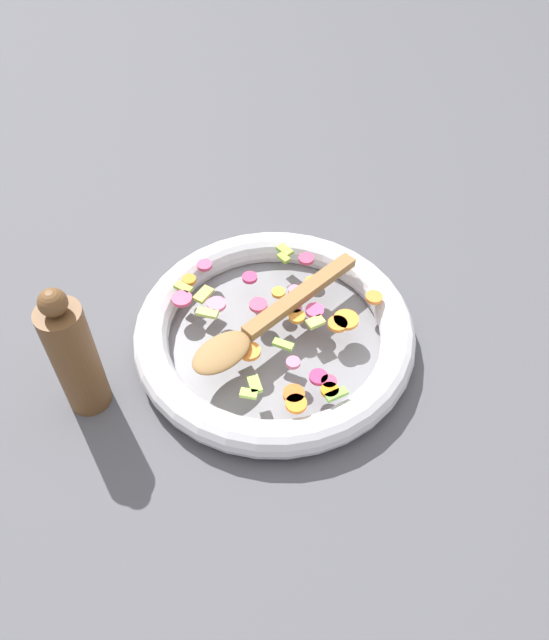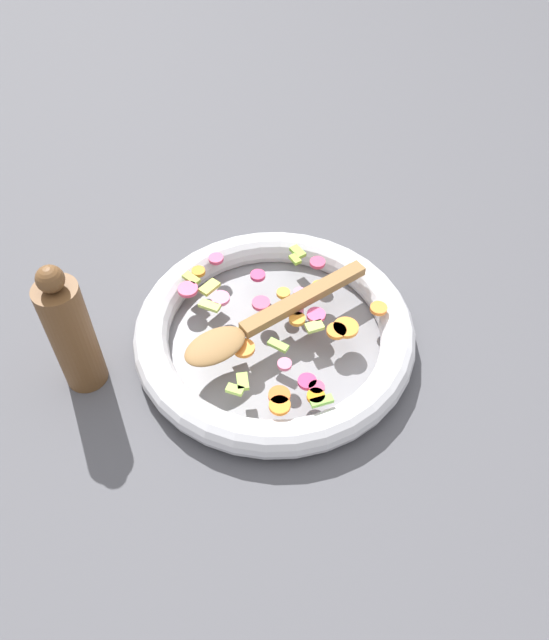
% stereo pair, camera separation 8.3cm
% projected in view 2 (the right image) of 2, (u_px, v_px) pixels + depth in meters
% --- Properties ---
extents(ground_plane, '(4.00, 4.00, 0.00)m').
position_uv_depth(ground_plane, '(275.00, 342.00, 0.92)').
color(ground_plane, '#4C4C51').
extents(skillet, '(0.41, 0.41, 0.05)m').
position_uv_depth(skillet, '(275.00, 333.00, 0.90)').
color(skillet, slate).
rests_on(skillet, ground_plane).
extents(chopped_vegetables, '(0.31, 0.31, 0.01)m').
position_uv_depth(chopped_vegetables, '(279.00, 321.00, 0.88)').
color(chopped_vegetables, orange).
rests_on(chopped_vegetables, skillet).
extents(wooden_spoon, '(0.26, 0.22, 0.01)m').
position_uv_depth(wooden_spoon, '(260.00, 322.00, 0.86)').
color(wooden_spoon, olive).
rests_on(wooden_spoon, chopped_vegetables).
extents(pepper_mill, '(0.06, 0.06, 0.21)m').
position_uv_depth(pepper_mill, '(71.00, 333.00, 0.81)').
color(pepper_mill, brown).
rests_on(pepper_mill, ground_plane).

